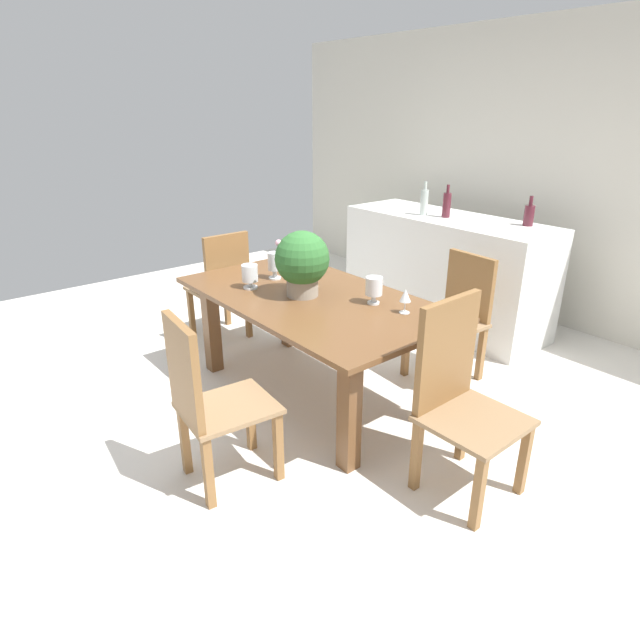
% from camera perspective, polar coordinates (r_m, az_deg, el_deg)
% --- Properties ---
extents(ground_plane, '(7.04, 7.04, 0.00)m').
position_cam_1_polar(ground_plane, '(3.78, -0.81, -7.88)').
color(ground_plane, silver).
extents(back_wall, '(6.40, 0.10, 2.60)m').
position_cam_1_polar(back_wall, '(5.32, 22.35, 14.22)').
color(back_wall, beige).
rests_on(back_wall, ground).
extents(dining_table, '(1.87, 1.04, 0.73)m').
position_cam_1_polar(dining_table, '(3.52, -0.83, 0.69)').
color(dining_table, brown).
rests_on(dining_table, ground).
extents(chair_near_right, '(0.45, 0.51, 0.97)m').
position_cam_1_polar(chair_near_right, '(2.76, -12.02, -8.29)').
color(chair_near_right, brown).
rests_on(chair_near_right, ground).
extents(chair_head_end, '(0.44, 0.43, 0.94)m').
position_cam_1_polar(chair_head_end, '(4.50, -10.45, 4.00)').
color(chair_head_end, brown).
rests_on(chair_head_end, ground).
extents(chair_foot_end, '(0.46, 0.48, 1.02)m').
position_cam_1_polar(chair_foot_end, '(2.79, 14.75, -7.32)').
color(chair_foot_end, brown).
rests_on(chair_foot_end, ground).
extents(chair_far_right, '(0.47, 0.51, 0.91)m').
position_cam_1_polar(chair_far_right, '(3.96, 14.54, 0.89)').
color(chair_far_right, brown).
rests_on(chair_far_right, ground).
extents(flower_centerpiece, '(0.35, 0.35, 0.43)m').
position_cam_1_polar(flower_centerpiece, '(3.41, -1.94, 6.37)').
color(flower_centerpiece, gray).
rests_on(flower_centerpiece, dining_table).
extents(crystal_vase_left, '(0.11, 0.11, 0.17)m').
position_cam_1_polar(crystal_vase_left, '(3.31, 5.85, 3.55)').
color(crystal_vase_left, silver).
rests_on(crystal_vase_left, dining_table).
extents(crystal_vase_center_near, '(0.10, 0.10, 0.19)m').
position_cam_1_polar(crystal_vase_center_near, '(3.80, -4.95, 6.16)').
color(crystal_vase_center_near, silver).
rests_on(crystal_vase_center_near, dining_table).
extents(crystal_vase_right, '(0.11, 0.11, 0.17)m').
position_cam_1_polar(crystal_vase_right, '(3.62, -7.59, 4.91)').
color(crystal_vase_right, silver).
rests_on(crystal_vase_right, dining_table).
extents(wine_glass, '(0.07, 0.07, 0.15)m').
position_cam_1_polar(wine_glass, '(3.19, 9.21, 2.54)').
color(wine_glass, silver).
rests_on(wine_glass, dining_table).
extents(kitchen_counter, '(1.93, 0.68, 0.98)m').
position_cam_1_polar(kitchen_counter, '(4.99, 13.26, 5.27)').
color(kitchen_counter, silver).
rests_on(kitchen_counter, ground).
extents(wine_bottle_amber, '(0.08, 0.08, 0.24)m').
position_cam_1_polar(wine_bottle_amber, '(4.67, 21.65, 10.53)').
color(wine_bottle_amber, '#511E28').
rests_on(wine_bottle_amber, kitchen_counter).
extents(wine_bottle_tall, '(0.07, 0.07, 0.29)m').
position_cam_1_polar(wine_bottle_tall, '(4.88, 11.20, 12.43)').
color(wine_bottle_tall, '#B2BFB7').
rests_on(wine_bottle_tall, kitchen_counter).
extents(wine_bottle_clear, '(0.07, 0.07, 0.28)m').
position_cam_1_polar(wine_bottle_clear, '(4.82, 13.52, 12.04)').
color(wine_bottle_clear, '#511E28').
rests_on(wine_bottle_clear, kitchen_counter).
extents(potted_plant_floor, '(0.36, 0.36, 0.54)m').
position_cam_1_polar(potted_plant_floor, '(5.87, -1.95, 6.48)').
color(potted_plant_floor, '#9E9384').
rests_on(potted_plant_floor, ground).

